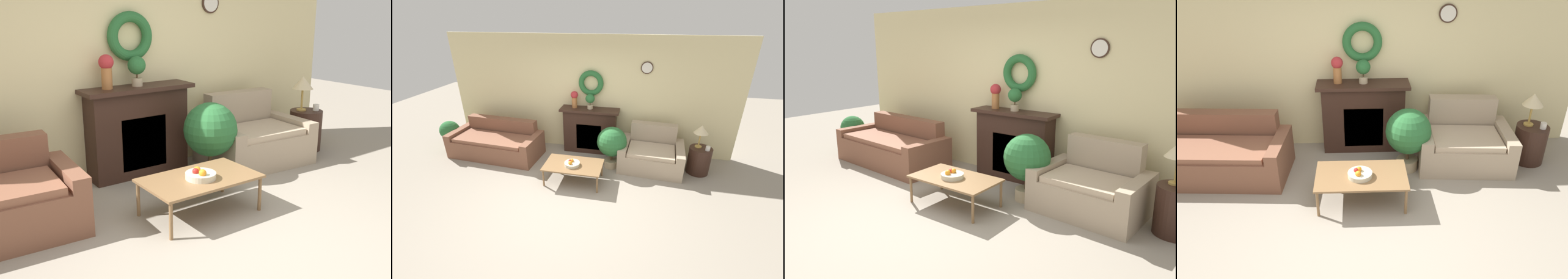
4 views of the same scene
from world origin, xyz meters
TOP-DOWN VIEW (x-y plane):
  - ground_plane at (0.00, 0.00)m, footprint 16.00×16.00m
  - wall_back at (0.01, 2.39)m, footprint 6.80×0.19m
  - fireplace at (0.10, 2.19)m, footprint 1.37×0.41m
  - couch_left at (-2.03, 1.54)m, footprint 2.15×1.06m
  - loveseat_right at (1.56, 1.73)m, footprint 1.39×1.05m
  - coffee_table at (0.05, 0.83)m, footprint 1.14×0.68m
  - fruit_bowl at (0.02, 0.79)m, footprint 0.30×0.30m
  - side_table_by_loveseat at (2.55, 1.69)m, footprint 0.46×0.46m
  - table_lamp at (2.50, 1.74)m, footprint 0.29×0.29m
  - mug at (2.66, 1.61)m, footprint 0.09×0.09m
  - vase_on_mantel_left at (-0.27, 2.19)m, footprint 0.17×0.17m
  - potted_plant_on_mantel at (0.11, 2.17)m, footprint 0.21×0.21m
  - potted_plant_floor_by_couch at (-3.30, 1.60)m, footprint 0.47×0.47m
  - potted_plant_floor_by_loveseat at (0.71, 1.54)m, footprint 0.64×0.64m

SIDE VIEW (x-z plane):
  - ground_plane at x=0.00m, z-range 0.00..0.00m
  - side_table_by_loveseat at x=2.55m, z-range 0.00..0.57m
  - couch_left at x=-2.03m, z-range -0.11..0.71m
  - loveseat_right at x=1.56m, z-range -0.14..0.75m
  - coffee_table at x=0.05m, z-range 0.16..0.55m
  - fruit_bowl at x=0.02m, z-range 0.36..0.48m
  - potted_plant_floor_by_couch at x=-3.30m, z-range 0.08..0.80m
  - fireplace at x=0.10m, z-range 0.01..1.10m
  - potted_plant_floor_by_loveseat at x=0.71m, z-range 0.12..1.05m
  - mug at x=2.66m, z-range 0.57..0.66m
  - table_lamp at x=2.50m, z-range 0.72..1.20m
  - potted_plant_on_mantel at x=0.11m, z-range 1.14..1.49m
  - vase_on_mantel_left at x=-0.27m, z-range 1.13..1.52m
  - wall_back at x=0.01m, z-range 0.01..2.71m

